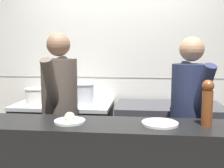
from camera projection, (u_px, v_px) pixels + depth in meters
wall_back_tiled at (117, 66)px, 3.38m from camera, size 8.00×0.06×2.60m
oven_range at (65, 138)px, 3.16m from camera, size 1.11×0.71×0.88m
prep_counter at (168, 142)px, 3.02m from camera, size 1.20×0.65×0.88m
stock_pot at (36, 95)px, 3.10m from camera, size 0.26×0.26×0.17m
sauce_pot at (84, 93)px, 3.09m from camera, size 0.25×0.25×0.23m
plated_dish_appetiser at (70, 120)px, 1.95m from camera, size 0.23×0.23×0.08m
plated_dish_dessert at (160, 123)px, 1.90m from camera, size 0.26×0.26×0.02m
pepper_mill at (207, 102)px, 1.84m from camera, size 0.08×0.08×0.33m
chef_head_cook at (60, 111)px, 2.50m from camera, size 0.35×0.72×1.66m
chef_sous at (189, 118)px, 2.33m from camera, size 0.41×0.70×1.61m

